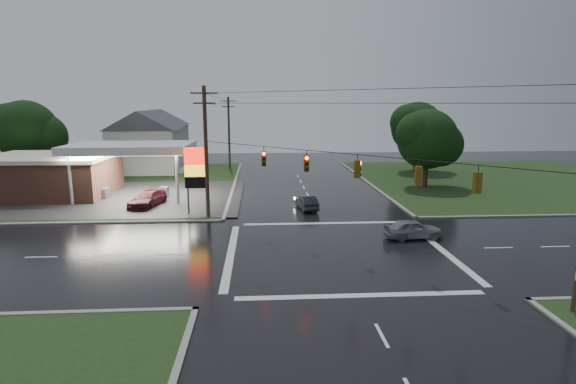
{
  "coord_description": "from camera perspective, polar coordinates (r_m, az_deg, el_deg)",
  "views": [
    {
      "loc": [
        -5.02,
        -28.06,
        9.6
      ],
      "look_at": [
        -2.95,
        5.15,
        3.0
      ],
      "focal_mm": 28.0,
      "sensor_mm": 36.0,
      "label": 1
    }
  ],
  "objects": [
    {
      "name": "gas_station",
      "position": [
        52.51,
        -26.72,
        2.3
      ],
      "size": [
        26.2,
        18.0,
        5.6
      ],
      "color": "#2D2D2D",
      "rests_on": "ground"
    },
    {
      "name": "house_far",
      "position": [
        78.1,
        -16.21,
        6.96
      ],
      "size": [
        11.05,
        8.48,
        8.6
      ],
      "color": "silver",
      "rests_on": "ground"
    },
    {
      "name": "ground",
      "position": [
        30.08,
        6.28,
        -7.46
      ],
      "size": [
        120.0,
        120.0,
        0.0
      ],
      "primitive_type": "plane",
      "color": "black",
      "rests_on": "ground"
    },
    {
      "name": "car_crossing",
      "position": [
        33.66,
        15.58,
        -4.54
      ],
      "size": [
        4.22,
        1.95,
        1.4
      ],
      "primitive_type": "imported",
      "rotation": [
        0.0,
        0.0,
        1.64
      ],
      "color": "gray",
      "rests_on": "ground"
    },
    {
      "name": "grass_nw",
      "position": [
        58.77,
        -24.44,
        0.84
      ],
      "size": [
        36.0,
        36.0,
        0.08
      ],
      "primitive_type": "cube",
      "color": "#1B3316",
      "rests_on": "ground"
    },
    {
      "name": "traffic_signals",
      "position": [
        28.66,
        6.6,
        4.9
      ],
      "size": [
        26.87,
        26.87,
        1.47
      ],
      "color": "black",
      "rests_on": "ground"
    },
    {
      "name": "house_near",
      "position": [
        66.22,
        -17.59,
        6.2
      ],
      "size": [
        11.05,
        8.48,
        8.6
      ],
      "color": "silver",
      "rests_on": "ground"
    },
    {
      "name": "tree_nw_behind",
      "position": [
        64.91,
        -30.16,
        6.69
      ],
      "size": [
        8.93,
        7.6,
        10.0
      ],
      "color": "black",
      "rests_on": "ground"
    },
    {
      "name": "tree_ne_far",
      "position": [
        65.99,
        16.22,
        7.8
      ],
      "size": [
        8.46,
        7.2,
        9.8
      ],
      "color": "black",
      "rests_on": "ground"
    },
    {
      "name": "utility_pole_nw",
      "position": [
        38.03,
        -10.36,
        5.18
      ],
      "size": [
        2.2,
        0.32,
        11.0
      ],
      "color": "#382619",
      "rests_on": "ground"
    },
    {
      "name": "car_pump",
      "position": [
        44.28,
        -17.41,
        -0.85
      ],
      "size": [
        3.29,
        5.45,
        1.48
      ],
      "primitive_type": "imported",
      "rotation": [
        0.0,
        0.0,
        -0.26
      ],
      "color": "#4C1117",
      "rests_on": "ground"
    },
    {
      "name": "utility_pole_n",
      "position": [
        66.34,
        -7.51,
        7.55
      ],
      "size": [
        2.2,
        0.32,
        10.5
      ],
      "color": "#382619",
      "rests_on": "ground"
    },
    {
      "name": "grass_ne",
      "position": [
        63.06,
        25.95,
        1.36
      ],
      "size": [
        36.0,
        36.0,
        0.08
      ],
      "primitive_type": "cube",
      "color": "#1B3316",
      "rests_on": "ground"
    },
    {
      "name": "car_north",
      "position": [
        41.27,
        2.38,
        -1.33
      ],
      "size": [
        1.93,
        4.07,
        1.29
      ],
      "primitive_type": "imported",
      "rotation": [
        0.0,
        0.0,
        3.29
      ],
      "color": "black",
      "rests_on": "ground"
    },
    {
      "name": "pylon_sign",
      "position": [
        39.35,
        -11.56,
        2.82
      ],
      "size": [
        2.0,
        0.35,
        6.0
      ],
      "color": "#59595E",
      "rests_on": "ground"
    },
    {
      "name": "tree_ne_near",
      "position": [
        53.75,
        17.43,
        6.4
      ],
      "size": [
        7.99,
        6.8,
        8.98
      ],
      "color": "black",
      "rests_on": "ground"
    }
  ]
}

